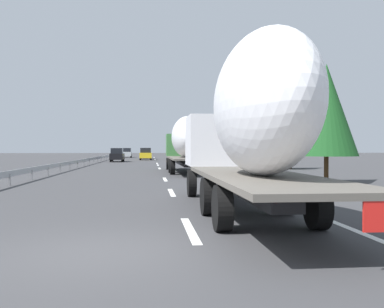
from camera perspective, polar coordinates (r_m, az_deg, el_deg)
name	(u,v)px	position (r m, az deg, el deg)	size (l,w,h in m)	color
ground_plane	(141,165)	(47.96, -6.59, -1.48)	(260.00, 260.00, 0.00)	#38383A
lane_stripe_0	(190,230)	(10.12, -0.26, -9.80)	(3.20, 0.20, 0.01)	white
lane_stripe_1	(172,192)	(18.50, -2.68, -5.01)	(3.20, 0.20, 0.01)	white
lane_stripe_2	(165,179)	(26.24, -3.53, -3.31)	(3.20, 0.20, 0.01)	white
lane_stripe_3	(160,168)	(40.67, -4.24, -1.87)	(3.20, 0.20, 0.01)	white
lane_stripe_4	(158,165)	(48.77, -4.46, -1.44)	(3.20, 0.20, 0.01)	white
lane_stripe_5	(157,163)	(54.53, -4.57, -1.21)	(3.20, 0.20, 0.01)	white
lane_stripe_6	(155,160)	(70.54, -4.79, -0.77)	(3.20, 0.20, 0.01)	white
lane_stripe_7	(155,159)	(75.32, -4.84, -0.67)	(3.20, 0.20, 0.01)	white
lane_stripe_8	(154,158)	(88.62, -4.94, -0.46)	(3.20, 0.20, 0.01)	white
lane_stripe_9	(154,157)	(91.21, -4.96, -0.43)	(3.20, 0.20, 0.01)	white
edge_line_right	(188,164)	(53.14, -0.55, -1.26)	(110.00, 0.20, 0.01)	white
truck_lead	(185,141)	(33.37, -0.87, 1.70)	(13.75, 2.55, 4.19)	#387038
truck_trailing	(250,122)	(12.08, 7.49, 4.12)	(13.15, 2.55, 4.66)	silver
car_silver_hatch	(127,153)	(88.83, -8.46, 0.15)	(4.22, 1.85, 1.92)	#ADB2B7
car_blue_sedan	(146,153)	(78.68, -6.05, 0.07)	(4.16, 1.84, 1.87)	#28479E
car_black_suv	(117,155)	(61.41, -9.70, -0.12)	(4.80, 1.77, 1.89)	black
car_yellow_coupe	(146,154)	(70.41, -6.04, 0.01)	(4.06, 1.90, 1.93)	gold
road_sign	(197,147)	(53.53, 0.70, 0.94)	(0.10, 0.90, 2.94)	gray
tree_0	(247,128)	(43.70, 7.13, 3.41)	(2.78, 2.78, 6.30)	#472D19
tree_1	(326,110)	(24.56, 17.08, 5.48)	(3.32, 3.32, 6.36)	#472D19
tree_2	(201,137)	(84.49, 1.14, 2.24)	(3.75, 3.75, 6.92)	#472D19
tree_3	(207,140)	(83.68, 1.91, 1.77)	(3.47, 3.47, 5.45)	#472D19
tree_4	(290,127)	(40.47, 12.63, 3.47)	(3.27, 3.27, 6.32)	#472D19
tree_5	(213,135)	(72.85, 2.80, 2.53)	(3.17, 3.17, 6.48)	#472D19
guardrail_median	(89,160)	(51.39, -13.23, -0.71)	(94.00, 0.10, 0.76)	#9EA0A5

